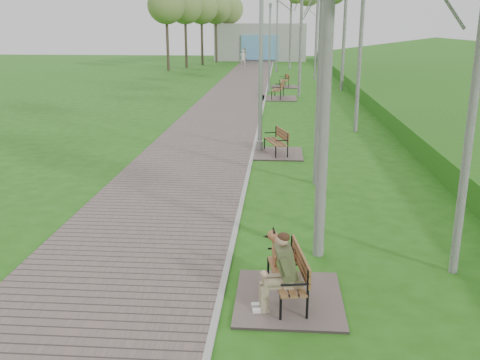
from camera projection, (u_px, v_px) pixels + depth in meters
The scene contains 15 objects.
ground at pixel (240, 210), 11.77m from camera, with size 120.00×120.00×0.00m, color #215811.
walkway at pixel (238, 91), 32.46m from camera, with size 3.50×67.00×0.04m, color #61534F.
kerb at pixel (267, 91), 32.34m from camera, with size 0.10×67.00×0.05m, color #999993.
embankment at pixel (479, 97), 30.05m from camera, with size 14.00×70.00×1.60m, color #347C20.
building_north at pixel (261, 42), 60.10m from camera, with size 10.00×5.20×4.00m.
bench_main at pixel (283, 278), 7.80m from camera, with size 1.58×1.75×1.37m.
bench_second at pixel (276, 149), 16.76m from camera, with size 1.61×1.78×0.99m.
bench_third at pixel (278, 94), 29.24m from camera, with size 2.00×2.23×1.23m.
bench_far at pixel (284, 84), 34.65m from camera, with size 1.68×1.87×1.03m.
lamp_post_near at pixel (261, 67), 16.53m from camera, with size 0.22×0.22×5.68m.
lamp_post_second at pixel (270, 52), 31.42m from camera, with size 0.20×0.20×5.10m.
lamp_post_third at pixel (277, 38), 44.93m from camera, with size 0.23×0.23×5.93m.
pedestrian_near at pixel (243, 58), 51.26m from camera, with size 0.59×0.39×1.61m, color silver.
pedestrian_far at pixel (244, 55), 56.21m from camera, with size 0.75×0.58×1.54m, color gray.
birch_distant_b at pixel (318, 5), 57.17m from camera, with size 2.22×2.22×7.55m.
Camera 1 is at (0.83, -11.08, 3.94)m, focal length 40.00 mm.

